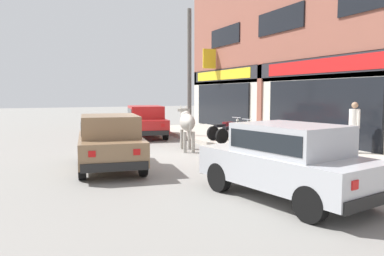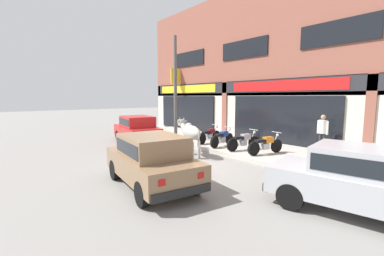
% 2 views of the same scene
% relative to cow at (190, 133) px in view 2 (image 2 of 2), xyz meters
% --- Properties ---
extents(ground_plane, '(90.00, 90.00, 0.00)m').
position_rel_cow_xyz_m(ground_plane, '(1.21, -1.13, -1.01)').
color(ground_plane, gray).
extents(sidewalk, '(19.00, 3.79, 0.17)m').
position_rel_cow_xyz_m(sidewalk, '(1.21, 2.96, -0.92)').
color(sidewalk, '#B7AFA3').
rests_on(sidewalk, ground).
extents(shop_building, '(23.00, 1.40, 8.56)m').
position_rel_cow_xyz_m(shop_building, '(1.21, 5.12, 3.05)').
color(shop_building, '#8E5142').
rests_on(shop_building, ground).
extents(cow, '(2.11, 0.91, 1.61)m').
position_rel_cow_xyz_m(cow, '(0.00, 0.00, 0.00)').
color(cow, '#9E998E').
rests_on(cow, ground).
extents(car_0, '(3.77, 2.11, 1.46)m').
position_rel_cow_xyz_m(car_0, '(-4.32, -0.25, -0.19)').
color(car_0, black).
rests_on(car_0, ground).
extents(car_1, '(3.75, 2.06, 1.46)m').
position_rel_cow_xyz_m(car_1, '(2.22, -3.18, -0.19)').
color(car_1, black).
rests_on(car_1, ground).
extents(car_2, '(3.80, 2.23, 1.46)m').
position_rel_cow_xyz_m(car_2, '(6.49, -0.64, -0.19)').
color(car_2, black).
rests_on(car_2, ground).
extents(motorcycle_0, '(0.59, 1.80, 0.88)m').
position_rel_cow_xyz_m(motorcycle_0, '(-1.16, 2.19, -0.45)').
color(motorcycle_0, black).
rests_on(motorcycle_0, sidewalk).
extents(motorcycle_1, '(0.58, 1.80, 0.88)m').
position_rel_cow_xyz_m(motorcycle_1, '(-0.08, 2.02, -0.45)').
color(motorcycle_1, black).
rests_on(motorcycle_1, sidewalk).
extents(motorcycle_2, '(0.57, 1.81, 0.88)m').
position_rel_cow_xyz_m(motorcycle_2, '(1.12, 2.11, -0.45)').
color(motorcycle_2, black).
rests_on(motorcycle_2, sidewalk).
extents(motorcycle_3, '(0.63, 1.80, 0.88)m').
position_rel_cow_xyz_m(motorcycle_3, '(2.22, 2.17, -0.45)').
color(motorcycle_3, black).
rests_on(motorcycle_3, sidewalk).
extents(pedestrian, '(0.49, 0.32, 1.60)m').
position_rel_cow_xyz_m(pedestrian, '(3.58, 4.19, 0.15)').
color(pedestrian, '#2D2D33').
rests_on(pedestrian, sidewalk).
extents(utility_pole, '(0.18, 0.18, 5.51)m').
position_rel_cow_xyz_m(utility_pole, '(-2.95, 1.37, 1.92)').
color(utility_pole, '#595651').
rests_on(utility_pole, sidewalk).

